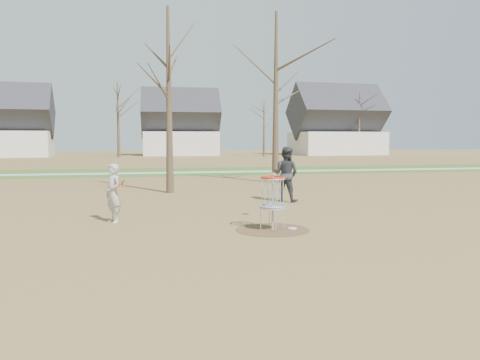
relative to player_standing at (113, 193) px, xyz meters
name	(u,v)px	position (x,y,z in m)	size (l,w,h in m)	color
ground	(273,230)	(3.85, -1.85, -0.78)	(160.00, 160.00, 0.00)	brown
green_band	(189,171)	(3.85, 19.15, -0.77)	(160.00, 8.00, 0.01)	#2D5119
footpath	(191,172)	(3.85, 18.15, -0.76)	(160.00, 1.50, 0.01)	#9E9E99
dirt_circle	(273,230)	(3.85, -1.85, -0.77)	(1.80, 1.80, 0.01)	#47331E
player_standing	(113,193)	(0.00, 0.00, 0.00)	(0.57, 0.37, 1.56)	#B1B1B1
player_throwing	(286,174)	(5.72, 3.11, 0.19)	(0.94, 0.73, 1.94)	#2E3033
disc_grounded	(292,228)	(4.35, -1.86, -0.76)	(0.22, 0.22, 0.02)	white
discs_in_play	(202,180)	(2.34, -0.26, 0.33)	(4.28, 0.34, 0.28)	orange
disc_golf_basket	(273,193)	(3.85, -1.85, 0.14)	(0.64, 0.64, 1.35)	#9EA3AD
bare_trees	(193,107)	(5.63, 33.94, 4.57)	(52.62, 44.98, 9.00)	#382B1E
houses_row	(199,129)	(8.17, 50.71, 2.74)	(56.51, 10.01, 7.26)	silver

